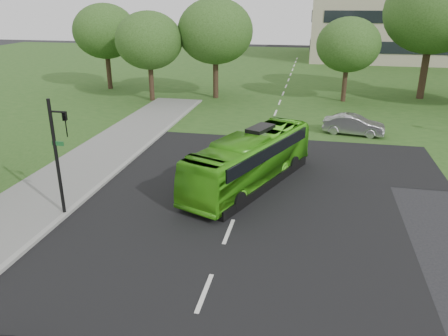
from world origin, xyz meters
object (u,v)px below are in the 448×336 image
(tree_park_b, at_px, (215,31))
(tree_park_f, at_px, (105,31))
(tree_park_c, at_px, (348,45))
(traffic_light, at_px, (59,150))
(tree_park_d, at_px, (434,12))
(tree_park_a, at_px, (149,41))
(sedan, at_px, (354,125))
(bus, at_px, (250,160))

(tree_park_b, relative_size, tree_park_f, 1.06)
(tree_park_b, relative_size, tree_park_c, 1.21)
(tree_park_b, relative_size, traffic_light, 1.76)
(tree_park_f, bearing_deg, tree_park_c, -3.38)
(tree_park_d, relative_size, traffic_light, 2.24)
(tree_park_a, xyz_separation_m, tree_park_d, (24.32, 5.84, 2.37))
(tree_park_a, height_order, tree_park_c, tree_park_a)
(tree_park_a, height_order, tree_park_d, tree_park_d)
(tree_park_d, relative_size, sedan, 2.78)
(tree_park_b, height_order, traffic_light, tree_park_b)
(tree_park_a, bearing_deg, tree_park_f, 144.51)
(tree_park_c, bearing_deg, tree_park_f, 176.62)
(sedan, xyz_separation_m, traffic_light, (-12.83, -15.00, 2.31))
(tree_park_d, bearing_deg, traffic_light, -124.88)
(tree_park_b, bearing_deg, tree_park_c, 4.01)
(tree_park_a, bearing_deg, tree_park_d, 13.51)
(bus, relative_size, sedan, 2.28)
(tree_park_a, distance_m, tree_park_c, 17.47)
(tree_park_d, distance_m, bus, 27.35)
(tree_park_f, relative_size, bus, 0.90)
(tree_park_c, bearing_deg, bus, -104.91)
(bus, bearing_deg, tree_park_b, 129.39)
(tree_park_c, relative_size, traffic_light, 1.45)
(tree_park_d, height_order, tree_park_f, tree_park_d)
(tree_park_a, bearing_deg, tree_park_c, 10.21)
(tree_park_b, distance_m, traffic_light, 25.02)
(tree_park_c, xyz_separation_m, tree_park_f, (-23.47, 1.39, 0.73))
(tree_park_c, distance_m, traffic_light, 28.66)
(tree_park_b, bearing_deg, sedan, -39.56)
(tree_park_b, distance_m, tree_park_c, 11.78)
(bus, relative_size, traffic_light, 1.83)
(tree_park_c, distance_m, sedan, 11.48)
(tree_park_b, height_order, tree_park_d, tree_park_d)
(tree_park_a, relative_size, traffic_light, 1.54)
(tree_park_b, relative_size, sedan, 2.18)
(tree_park_b, xyz_separation_m, tree_park_d, (18.84, 3.57, 1.67))
(tree_park_a, relative_size, bus, 0.84)
(tree_park_b, xyz_separation_m, tree_park_f, (-11.77, 2.21, -0.29))
(tree_park_a, relative_size, sedan, 1.92)
(tree_park_b, height_order, bus, tree_park_b)
(bus, distance_m, sedan, 11.53)
(tree_park_a, distance_m, bus, 21.47)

